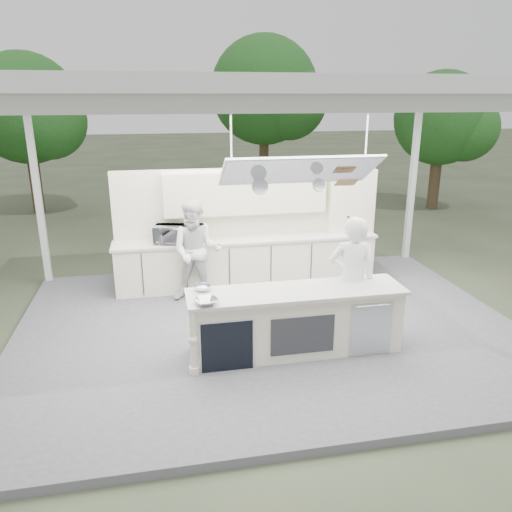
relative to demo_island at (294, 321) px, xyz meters
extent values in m
plane|color=#4E563B|center=(-0.18, 0.91, -0.60)|extent=(90.00, 90.00, 0.00)
cube|color=slate|center=(-0.18, 0.91, -0.54)|extent=(8.00, 6.00, 0.12)
cube|color=white|center=(3.72, 3.81, 1.25)|extent=(0.12, 0.12, 3.70)
cube|color=white|center=(-4.08, 3.81, 1.25)|extent=(0.12, 0.12, 3.70)
cube|color=white|center=(-0.18, 0.91, 3.18)|extent=(8.20, 6.20, 0.16)
cube|color=white|center=(-0.18, -1.99, 3.02)|extent=(8.00, 0.12, 0.16)
cube|color=white|center=(-0.18, 3.81, 3.02)|extent=(8.00, 0.12, 0.16)
cube|color=white|center=(0.02, 0.01, 2.15)|extent=(2.00, 0.71, 0.43)
cube|color=white|center=(0.02, 0.01, 2.15)|extent=(2.06, 0.76, 0.46)
cylinder|color=white|center=(-0.88, 0.01, 2.63)|extent=(0.02, 0.02, 0.95)
cylinder|color=white|center=(0.92, 0.01, 2.63)|extent=(0.02, 0.02, 0.95)
cylinder|color=silver|center=(-0.48, 0.16, 1.93)|extent=(0.22, 0.14, 0.21)
cylinder|color=silver|center=(0.32, 0.11, 1.93)|extent=(0.18, 0.12, 0.18)
cube|color=olive|center=(0.72, 0.13, 1.95)|extent=(0.28, 0.18, 0.12)
cube|color=#F2ECCD|center=(0.02, 0.01, -0.03)|extent=(3.00, 0.70, 0.90)
cube|color=silver|center=(0.02, 0.01, 0.45)|extent=(3.10, 0.78, 0.05)
cylinder|color=#F2ECCD|center=(-1.48, -0.34, -0.02)|extent=(0.11, 0.11, 0.92)
cube|color=black|center=(-1.03, -0.34, -0.12)|extent=(0.70, 0.04, 0.72)
cube|color=silver|center=(-1.03, -0.35, -0.12)|extent=(0.74, 0.03, 0.72)
cube|color=#2C2D31|center=(0.02, -0.35, -0.06)|extent=(0.90, 0.02, 0.55)
cube|color=silver|center=(1.02, -0.35, -0.06)|extent=(0.62, 0.02, 0.78)
cube|color=#F2ECCD|center=(-0.18, 2.81, -0.03)|extent=(5.00, 0.65, 0.90)
cube|color=silver|center=(-0.18, 2.81, 0.45)|extent=(5.08, 0.72, 0.05)
cube|color=#F2ECCD|center=(-0.18, 3.11, 0.65)|extent=(5.00, 0.10, 2.25)
cube|color=#F2ECCD|center=(-0.18, 2.98, 1.32)|extent=(3.10, 0.38, 0.80)
cube|color=#F2ECCD|center=(1.92, 2.93, 1.07)|extent=(0.90, 0.45, 1.30)
cube|color=olive|center=(1.92, 2.93, 1.07)|extent=(0.84, 0.40, 0.03)
cylinder|color=silver|center=(1.82, 2.79, 0.53)|extent=(0.20, 0.20, 0.12)
cylinder|color=black|center=(1.82, 2.79, 0.69)|extent=(0.17, 0.17, 0.20)
cylinder|color=black|center=(2.17, 2.79, 0.52)|extent=(0.16, 0.16, 0.10)
cone|color=black|center=(2.17, 2.79, 0.69)|extent=(0.14, 0.14, 0.24)
cylinder|color=#483524|center=(-5.68, 10.91, 0.45)|extent=(0.36, 0.36, 2.10)
sphere|color=#286123|center=(-5.68, 10.91, 2.69)|extent=(3.40, 3.40, 3.40)
sphere|color=#286123|center=(-5.00, 10.40, 2.35)|extent=(2.38, 2.38, 2.38)
cylinder|color=#483524|center=(2.32, 12.91, 0.63)|extent=(0.36, 0.36, 2.45)
sphere|color=#286123|center=(2.32, 12.91, 3.25)|extent=(4.00, 4.00, 4.00)
sphere|color=#286123|center=(3.12, 12.31, 2.85)|extent=(2.80, 2.80, 2.80)
cylinder|color=#483524|center=(7.32, 8.91, 0.37)|extent=(0.36, 0.36, 1.92)
sphere|color=#286123|center=(7.32, 8.91, 2.38)|extent=(3.00, 3.00, 3.00)
sphere|color=#286123|center=(7.92, 8.46, 2.08)|extent=(2.10, 2.10, 2.10)
imported|color=white|center=(0.93, 0.25, 0.48)|extent=(0.77, 0.58, 1.91)
imported|color=silver|center=(-1.20, 2.19, 0.45)|extent=(1.02, 0.87, 1.86)
imported|color=#ACAEB3|center=(-1.62, 2.74, 0.64)|extent=(0.67, 0.54, 0.33)
imported|color=#BBBDC3|center=(-1.28, -0.24, 0.51)|extent=(0.37, 0.37, 0.08)
imported|color=silver|center=(-1.28, 0.26, 0.51)|extent=(0.29, 0.29, 0.07)
camera|label=1|loc=(-1.81, -6.28, 3.09)|focal=35.00mm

